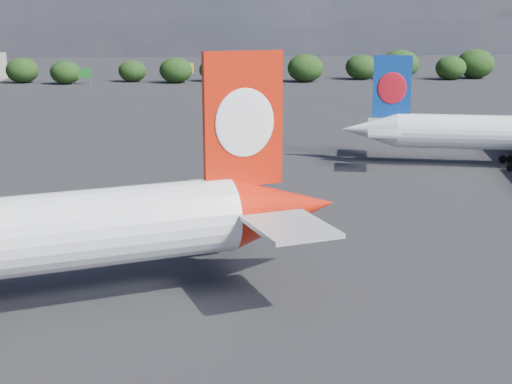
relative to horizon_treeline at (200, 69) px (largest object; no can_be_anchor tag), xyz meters
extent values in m
plane|color=black|center=(-16.34, -120.34, -3.97)|extent=(500.00, 500.00, 0.00)
cone|color=red|center=(2.29, -163.31, 1.46)|extent=(9.85, 7.61, 5.43)
cube|color=red|center=(-0.85, -164.20, 8.41)|extent=(5.89, 2.16, 9.78)
ellipsoid|color=white|center=(-0.76, -164.51, 8.22)|extent=(4.45, 1.46, 5.00)
ellipsoid|color=white|center=(-0.93, -163.89, 8.22)|extent=(4.45, 1.46, 5.00)
cube|color=#ADB0B6|center=(1.84, -169.65, 1.90)|extent=(6.49, 7.61, 0.33)
cube|color=#ADB0B6|center=(-1.44, -158.16, 1.90)|extent=(6.49, 7.61, 0.33)
cone|color=white|center=(19.89, -121.64, 0.59)|extent=(8.21, 6.24, 4.56)
cube|color=navy|center=(22.54, -122.33, 6.44)|extent=(4.97, 1.70, 8.21)
ellipsoid|color=red|center=(22.48, -122.59, 6.27)|extent=(3.76, 1.14, 4.20)
ellipsoid|color=red|center=(22.61, -122.06, 6.27)|extent=(3.76, 1.14, 4.20)
cube|color=#ADB0B6|center=(20.41, -126.96, 0.96)|extent=(5.35, 6.33, 0.27)
cube|color=#ADB0B6|center=(22.92, -117.24, 0.96)|extent=(5.35, 6.33, 0.27)
cylinder|color=black|center=(36.80, -128.83, -3.47)|extent=(1.07, 0.65, 1.00)
cylinder|color=black|center=(39.14, -123.78, -2.60)|extent=(0.31, 0.31, 2.28)
cylinder|color=black|center=(39.14, -123.78, -3.47)|extent=(1.07, 0.65, 1.00)
cylinder|color=black|center=(38.17, -123.53, -3.47)|extent=(1.07, 0.65, 1.00)
cube|color=#13631E|center=(-34.34, -4.34, -0.77)|extent=(6.00, 0.30, 2.60)
cylinder|color=#919399|center=(-36.84, -4.34, -2.97)|extent=(0.20, 0.20, 2.00)
cylinder|color=#919399|center=(-31.84, -4.34, -2.97)|extent=(0.20, 0.20, 2.00)
cube|color=yellow|center=(-4.34, 1.66, 0.03)|extent=(5.00, 0.30, 3.00)
cylinder|color=#919399|center=(-4.34, 1.66, -2.72)|extent=(0.30, 0.30, 2.50)
ellipsoid|color=black|center=(-51.93, 1.91, -0.28)|extent=(9.59, 8.12, 7.38)
ellipsoid|color=black|center=(-38.76, -3.14, -0.57)|extent=(8.85, 7.49, 6.81)
ellipsoid|color=black|center=(-20.04, 2.41, -0.77)|extent=(8.33, 7.05, 6.41)
ellipsoid|color=black|center=(-7.05, -2.84, -0.24)|extent=(9.71, 8.22, 7.47)
ellipsoid|color=black|center=(4.25, 0.95, -0.54)|extent=(8.91, 7.54, 6.85)
ellipsoid|color=black|center=(18.97, -3.55, -0.72)|extent=(8.45, 7.15, 6.50)
ellipsoid|color=black|center=(31.24, -3.59, 0.18)|extent=(10.78, 9.12, 8.29)
ellipsoid|color=black|center=(49.83, 2.90, -0.14)|extent=(9.95, 8.42, 7.65)
ellipsoid|color=black|center=(62.21, 3.27, 0.55)|extent=(11.76, 9.95, 9.04)
ellipsoid|color=black|center=(77.02, -0.77, -0.31)|extent=(9.52, 8.06, 7.32)
ellipsoid|color=black|center=(86.35, 2.79, 0.61)|extent=(11.90, 10.07, 9.15)
camera|label=1|loc=(-5.12, -215.15, 15.82)|focal=50.00mm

